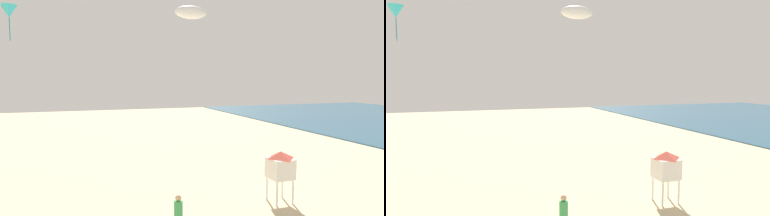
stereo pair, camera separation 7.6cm
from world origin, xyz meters
The scene contains 4 objects.
kite_flyer centered at (3.38, 6.50, 0.92)m, with size 0.34×0.34×1.64m.
lifeguard_stand centered at (9.16, 8.34, 1.84)m, with size 1.10×1.10×2.55m.
kite_white_parafoil centered at (6.22, 13.46, 9.99)m, with size 1.97×0.55×0.77m.
kite_cyan_delta centered at (-5.29, 24.77, 11.44)m, with size 1.24×1.24×2.82m.
Camera 1 is at (-0.12, -5.56, 6.14)m, focal length 31.24 mm.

